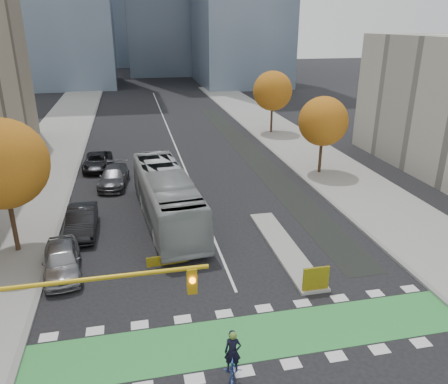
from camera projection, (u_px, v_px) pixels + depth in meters
name	position (u px, v px, depth m)	size (l,w,h in m)	color
ground	(265.00, 361.00, 18.08)	(300.00, 300.00, 0.00)	black
sidewalk_west	(21.00, 203.00, 33.63)	(7.00, 120.00, 0.15)	gray
sidewalk_east	(344.00, 178.00, 38.91)	(7.00, 120.00, 0.15)	gray
curb_west	(68.00, 199.00, 34.31)	(0.30, 120.00, 0.16)	gray
curb_east	(307.00, 181.00, 38.22)	(0.30, 120.00, 0.16)	gray
bike_crossing	(255.00, 337.00, 19.44)	(20.00, 3.00, 0.01)	green
centre_line	(170.00, 134.00, 54.51)	(0.15, 70.00, 0.01)	silver
bike_lane_paint	(249.00, 153.00, 46.87)	(2.50, 50.00, 0.01)	black
median_island	(284.00, 247.00, 27.03)	(1.60, 10.00, 0.16)	gray
hazard_board	(316.00, 279.00, 22.39)	(1.40, 0.12, 1.30)	yellow
tree_west	(2.00, 164.00, 24.62)	(5.20, 5.20, 8.22)	#332114
tree_east_near	(323.00, 121.00, 38.69)	(4.40, 4.40, 7.08)	#332114
tree_east_far	(273.00, 91.00, 53.23)	(4.80, 4.80, 7.65)	#332114
traffic_signal_west	(46.00, 312.00, 14.60)	(8.53, 0.56, 5.20)	#BF9914
cyclist	(233.00, 365.00, 16.81)	(1.15, 2.10, 2.30)	#203D96
bus	(167.00, 196.00, 30.19)	(3.07, 13.12, 3.65)	#A0A5A7
parked_car_a	(62.00, 260.00, 24.08)	(1.97, 4.91, 1.67)	gray
parked_car_b	(82.00, 221.00, 28.75)	(1.79, 5.13, 1.69)	black
parked_car_c	(114.00, 177.00, 37.18)	(2.19, 5.40, 1.57)	#47474C
parked_car_d	(97.00, 161.00, 41.44)	(2.45, 5.32, 1.48)	black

